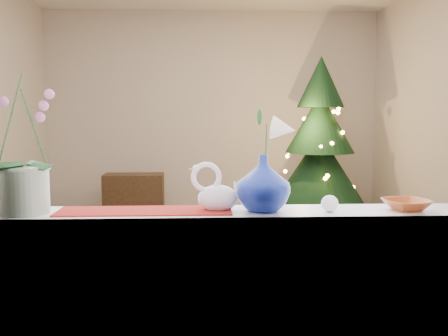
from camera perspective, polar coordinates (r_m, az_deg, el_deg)
The scene contains 15 objects.
ground at distance 4.56m, azimuth -0.58°, elevation -10.57°, with size 5.00×5.00×0.00m, color #3E2819.
wall_back at distance 6.87m, azimuth -1.31°, elevation 6.45°, with size 4.50×0.10×2.70m, color beige.
wall_front at distance 1.87m, azimuth 2.01°, elevation 7.34°, with size 4.50×0.10×2.70m, color beige.
window_apron at distance 2.10m, azimuth 1.82°, elevation -18.35°, with size 2.20×0.08×0.88m, color white.
windowsill at distance 2.04m, azimuth 1.67°, elevation -5.46°, with size 2.20×0.26×0.04m, color white.
window_frame at distance 1.94m, azimuth 1.98°, elevation 17.71°, with size 2.22×0.06×1.60m, color white, non-canonical shape.
runner at distance 2.05m, azimuth -9.04°, elevation -4.85°, with size 0.70×0.20×0.01m, color maroon.
orchid_pot at distance 2.11m, azimuth -22.14°, elevation 3.47°, with size 0.21×0.21×0.62m, color silver, non-canonical shape.
swan at distance 2.02m, azimuth -0.72°, elevation -2.29°, with size 0.22×0.10×0.19m, color white, non-canonical shape.
blue_vase at distance 2.02m, azimuth 4.50°, elevation -1.23°, with size 0.25×0.25×0.26m, color navy.
lily at distance 2.01m, azimuth 4.56°, elevation 5.32°, with size 0.15×0.08×0.20m, color white, non-canonical shape.
paperweight at distance 2.05m, azimuth 11.99°, elevation -3.99°, with size 0.07×0.07×0.07m, color white.
amber_dish at distance 2.18m, azimuth 20.14°, elevation -4.05°, with size 0.15×0.15×0.04m, color #9A4018.
xmas_tree at distance 6.21m, azimuth 10.89°, elevation 3.22°, with size 1.10×1.10×2.01m, color black, non-canonical shape.
side_table at distance 6.47m, azimuth -10.25°, elevation -3.14°, with size 0.75×0.37×0.56m, color black.
Camera 1 is at (-0.15, -4.37, 1.31)m, focal length 40.00 mm.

